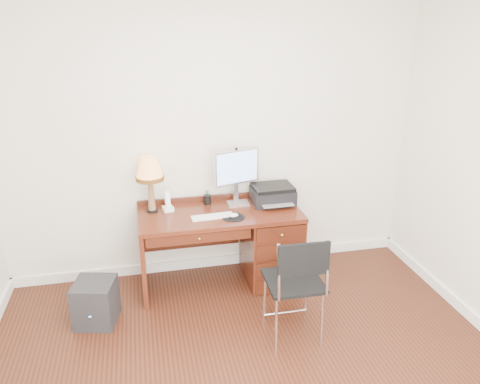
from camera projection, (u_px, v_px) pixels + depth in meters
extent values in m
plane|color=silver|center=(212.00, 140.00, 4.44)|extent=(4.00, 0.00, 4.00)
cube|color=white|center=(215.00, 261.00, 4.89)|extent=(4.00, 0.03, 0.10)
cube|color=#541F11|center=(220.00, 214.00, 4.34)|extent=(1.50, 0.65, 0.04)
cube|color=#541F11|center=(271.00, 245.00, 4.57)|extent=(0.50, 0.61, 0.71)
cube|color=#541F11|center=(143.00, 258.00, 4.33)|extent=(0.04, 0.61, 0.71)
cube|color=#42180D|center=(192.00, 229.00, 4.66)|extent=(0.96, 0.03, 0.39)
cube|color=#42180D|center=(199.00, 238.00, 4.04)|extent=(0.91, 0.03, 0.09)
sphere|color=#BF8C3F|center=(281.00, 261.00, 4.27)|extent=(0.03, 0.03, 0.03)
cube|color=silver|center=(238.00, 203.00, 4.52)|extent=(0.24, 0.20, 0.01)
cube|color=silver|center=(237.00, 193.00, 4.53)|extent=(0.05, 0.04, 0.17)
cube|color=silver|center=(237.00, 167.00, 4.42)|extent=(0.45, 0.17, 0.33)
cube|color=#4C8CF2|center=(238.00, 168.00, 4.40)|extent=(0.41, 0.13, 0.30)
cube|color=white|center=(212.00, 217.00, 4.22)|extent=(0.39, 0.13, 0.01)
cylinder|color=black|center=(233.00, 217.00, 4.22)|extent=(0.21, 0.21, 0.01)
ellipsoid|color=white|center=(233.00, 215.00, 4.21)|extent=(0.09, 0.06, 0.04)
cube|color=black|center=(273.00, 196.00, 4.53)|extent=(0.40, 0.31, 0.14)
cube|color=black|center=(273.00, 187.00, 4.50)|extent=(0.38, 0.30, 0.04)
cylinder|color=black|center=(152.00, 210.00, 4.35)|extent=(0.11, 0.11, 0.02)
cone|color=olive|center=(151.00, 194.00, 4.29)|extent=(0.07, 0.07, 0.31)
cone|color=#FFA250|center=(149.00, 168.00, 4.20)|extent=(0.25, 0.25, 0.19)
cylinder|color=#593814|center=(150.00, 178.00, 4.23)|extent=(0.26, 0.26, 0.04)
cube|color=white|center=(168.00, 209.00, 4.36)|extent=(0.11, 0.11, 0.04)
cube|color=white|center=(167.00, 199.00, 4.32)|extent=(0.06, 0.07, 0.16)
cylinder|color=black|center=(207.00, 200.00, 4.50)|extent=(0.07, 0.07, 0.09)
cube|color=black|center=(294.00, 281.00, 3.70)|extent=(0.45, 0.45, 0.03)
cube|color=black|center=(304.00, 260.00, 3.40)|extent=(0.39, 0.04, 0.26)
cylinder|color=silver|center=(264.00, 297.00, 3.92)|extent=(0.02, 0.02, 0.49)
cylinder|color=silver|center=(306.00, 292.00, 4.00)|extent=(0.02, 0.02, 0.49)
cylinder|color=silver|center=(277.00, 324.00, 3.59)|extent=(0.02, 0.02, 0.49)
cylinder|color=silver|center=(322.00, 318.00, 3.66)|extent=(0.02, 0.02, 0.49)
cylinder|color=silver|center=(280.00, 273.00, 3.40)|extent=(0.02, 0.02, 0.44)
cylinder|color=silver|center=(328.00, 267.00, 3.47)|extent=(0.02, 0.02, 0.44)
cube|color=black|center=(96.00, 302.00, 3.95)|extent=(0.39, 0.39, 0.38)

